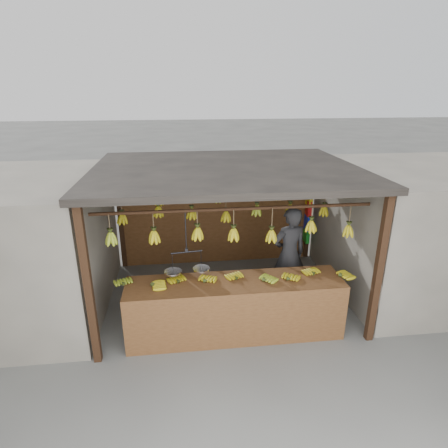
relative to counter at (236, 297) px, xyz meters
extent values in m
plane|color=#5B5B57|center=(0.00, 1.22, -0.70)|extent=(80.00, 80.00, 0.00)
cube|color=black|center=(-2.00, -0.28, 0.45)|extent=(0.10, 0.10, 2.30)
cube|color=black|center=(2.00, -0.28, 0.45)|extent=(0.10, 0.10, 2.30)
cube|color=black|center=(-2.00, 2.72, 0.45)|extent=(0.10, 0.10, 2.30)
cube|color=black|center=(2.00, 2.72, 0.45)|extent=(0.10, 0.10, 2.30)
cube|color=black|center=(0.00, 1.22, 1.65)|extent=(4.30, 3.30, 0.10)
cylinder|color=black|center=(0.00, 0.22, 1.30)|extent=(4.00, 0.05, 0.05)
cylinder|color=black|center=(0.00, 1.22, 1.30)|extent=(4.00, 0.05, 0.05)
cylinder|color=black|center=(0.00, 2.22, 1.30)|extent=(4.00, 0.05, 0.05)
cube|color=brown|center=(0.00, 2.72, 0.20)|extent=(4.00, 0.06, 1.80)
cube|color=slate|center=(-3.60, 1.22, 0.45)|extent=(3.00, 3.00, 2.30)
cube|color=slate|center=(3.60, 1.22, 0.45)|extent=(3.00, 3.00, 2.30)
cube|color=brown|center=(0.00, 0.12, 0.16)|extent=(3.24, 0.72, 0.08)
cube|color=brown|center=(0.00, -0.24, -0.25)|extent=(3.24, 0.04, 0.90)
cube|color=black|center=(-1.52, -0.19, -0.29)|extent=(0.07, 0.07, 0.82)
cube|color=black|center=(1.52, -0.19, -0.29)|extent=(0.07, 0.07, 0.82)
cube|color=black|center=(-1.52, 0.43, -0.29)|extent=(0.07, 0.07, 0.82)
cube|color=black|center=(1.52, 0.43, -0.29)|extent=(0.07, 0.07, 0.82)
ellipsoid|color=#92A523|center=(-1.62, 0.18, 0.23)|extent=(0.25, 0.29, 0.06)
ellipsoid|color=#AE9C12|center=(-1.20, 0.08, 0.23)|extent=(0.26, 0.21, 0.06)
ellipsoid|color=#AE9C12|center=(-0.83, 0.16, 0.23)|extent=(0.27, 0.29, 0.06)
ellipsoid|color=#AE9C12|center=(-0.44, 0.12, 0.23)|extent=(0.26, 0.29, 0.06)
ellipsoid|color=#AE9C12|center=(0.04, 0.16, 0.23)|extent=(0.26, 0.29, 0.06)
ellipsoid|color=#92A523|center=(0.43, 0.04, 0.23)|extent=(0.30, 0.29, 0.06)
ellipsoid|color=#AE9C12|center=(0.80, 0.03, 0.23)|extent=(0.28, 0.30, 0.06)
ellipsoid|color=#AE9C12|center=(1.23, 0.16, 0.23)|extent=(0.24, 0.28, 0.06)
ellipsoid|color=#AE9C12|center=(1.61, 0.04, 0.23)|extent=(0.28, 0.25, 0.06)
ellipsoid|color=#92A523|center=(-1.73, 0.19, 0.94)|extent=(0.16, 0.16, 0.28)
ellipsoid|color=#AE9C12|center=(-1.15, 0.24, 0.92)|extent=(0.16, 0.16, 0.28)
ellipsoid|color=#AE9C12|center=(-0.54, 0.18, 0.96)|extent=(0.16, 0.16, 0.28)
ellipsoid|color=#AE9C12|center=(-0.02, 0.19, 0.92)|extent=(0.16, 0.16, 0.28)
ellipsoid|color=#AE9C12|center=(0.54, 0.19, 0.87)|extent=(0.16, 0.16, 0.28)
ellipsoid|color=#AE9C12|center=(1.15, 0.26, 0.97)|extent=(0.16, 0.16, 0.28)
ellipsoid|color=#AE9C12|center=(1.73, 0.24, 0.88)|extent=(0.16, 0.16, 0.28)
ellipsoid|color=#AE9C12|center=(-1.72, 1.18, 0.89)|extent=(0.16, 0.16, 0.28)
ellipsoid|color=#AE9C12|center=(-1.13, 1.22, 0.97)|extent=(0.16, 0.16, 0.28)
ellipsoid|color=#AE9C12|center=(-0.58, 1.18, 0.93)|extent=(0.16, 0.16, 0.28)
ellipsoid|color=#AE9C12|center=(-0.01, 1.18, 0.86)|extent=(0.16, 0.16, 0.28)
ellipsoid|color=#92A523|center=(0.54, 1.25, 0.92)|extent=(0.16, 0.16, 0.28)
ellipsoid|color=#AE9C12|center=(1.11, 1.21, 0.93)|extent=(0.16, 0.16, 0.28)
ellipsoid|color=#AE9C12|center=(1.74, 1.25, 0.87)|extent=(0.16, 0.16, 0.28)
ellipsoid|color=#AE9C12|center=(-1.74, 2.25, 0.89)|extent=(0.16, 0.16, 0.28)
ellipsoid|color=#AE9C12|center=(-1.16, 2.20, 0.87)|extent=(0.16, 0.16, 0.28)
ellipsoid|color=#AE9C12|center=(-0.59, 2.23, 0.94)|extent=(0.16, 0.16, 0.28)
ellipsoid|color=#92A523|center=(-0.03, 2.22, 0.88)|extent=(0.16, 0.16, 0.28)
ellipsoid|color=#92A523|center=(0.60, 2.23, 0.90)|extent=(0.16, 0.16, 0.28)
ellipsoid|color=#AE9C12|center=(1.16, 2.24, 0.89)|extent=(0.16, 0.16, 0.28)
ellipsoid|color=#92A523|center=(1.65, 2.20, 0.96)|extent=(0.16, 0.16, 0.28)
cylinder|color=black|center=(-0.70, 0.22, 0.98)|extent=(0.02, 0.02, 0.63)
cylinder|color=black|center=(-0.70, 0.22, 0.67)|extent=(0.46, 0.08, 0.02)
cylinder|color=silver|center=(-0.91, 0.20, 0.37)|extent=(0.25, 0.25, 0.02)
cylinder|color=silver|center=(-0.49, 0.25, 0.37)|extent=(0.25, 0.25, 0.02)
imported|color=#262628|center=(1.09, 1.05, 0.16)|extent=(0.70, 0.53, 1.72)
cube|color=yellow|center=(1.94, 2.57, 0.73)|extent=(0.08, 0.26, 0.34)
cube|color=red|center=(1.94, 2.57, 0.49)|extent=(0.08, 0.26, 0.34)
cube|color=#1426BF|center=(1.94, 2.57, 0.16)|extent=(0.08, 0.26, 0.34)
cube|color=#199926|center=(1.94, 2.57, -0.11)|extent=(0.08, 0.26, 0.34)
camera|label=1|loc=(-0.76, -4.74, 2.91)|focal=30.00mm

